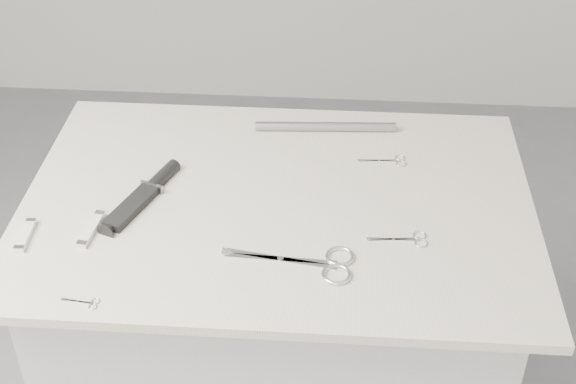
# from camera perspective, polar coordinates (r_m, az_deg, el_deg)

# --- Properties ---
(plinth) EXTENTS (0.90, 0.60, 0.90)m
(plinth) POSITION_cam_1_polar(r_m,az_deg,el_deg) (1.89, -0.64, -11.98)
(plinth) COLOR #BCBBB9
(plinth) RESTS_ON ground
(display_board) EXTENTS (1.00, 0.70, 0.02)m
(display_board) POSITION_cam_1_polar(r_m,az_deg,el_deg) (1.58, -0.75, -0.87)
(display_board) COLOR beige
(display_board) RESTS_ON plinth
(large_shears) EXTENTS (0.23, 0.10, 0.01)m
(large_shears) POSITION_cam_1_polar(r_m,az_deg,el_deg) (1.42, 2.10, -5.07)
(large_shears) COLOR silver
(large_shears) RESTS_ON display_board
(embroidery_scissors_a) EXTENTS (0.11, 0.05, 0.00)m
(embroidery_scissors_a) POSITION_cam_1_polar(r_m,az_deg,el_deg) (1.49, 8.54, -3.35)
(embroidery_scissors_a) COLOR silver
(embroidery_scissors_a) RESTS_ON display_board
(embroidery_scissors_b) EXTENTS (0.10, 0.04, 0.00)m
(embroidery_scissors_b) POSITION_cam_1_polar(r_m,az_deg,el_deg) (1.69, 7.27, 2.22)
(embroidery_scissors_b) COLOR silver
(embroidery_scissors_b) RESTS_ON display_board
(tiny_scissors) EXTENTS (0.07, 0.03, 0.00)m
(tiny_scissors) POSITION_cam_1_polar(r_m,az_deg,el_deg) (1.40, -14.22, -7.64)
(tiny_scissors) COLOR silver
(tiny_scissors) RESTS_ON display_board
(sheathed_knife) EXTENTS (0.11, 0.23, 0.03)m
(sheathed_knife) POSITION_cam_1_polar(r_m,az_deg,el_deg) (1.60, -10.05, -0.03)
(sheathed_knife) COLOR black
(sheathed_knife) RESTS_ON display_board
(pocket_knife_a) EXTENTS (0.03, 0.10, 0.01)m
(pocket_knife_a) POSITION_cam_1_polar(r_m,az_deg,el_deg) (1.54, -13.81, -2.56)
(pocket_knife_a) COLOR silver
(pocket_knife_a) RESTS_ON display_board
(pocket_knife_b) EXTENTS (0.02, 0.09, 0.01)m
(pocket_knife_b) POSITION_cam_1_polar(r_m,az_deg,el_deg) (1.56, -18.16, -2.93)
(pocket_knife_b) COLOR silver
(pocket_knife_b) RESTS_ON display_board
(metal_rail) EXTENTS (0.31, 0.04, 0.02)m
(metal_rail) POSITION_cam_1_polar(r_m,az_deg,el_deg) (1.78, 2.67, 4.67)
(metal_rail) COLOR gray
(metal_rail) RESTS_ON display_board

